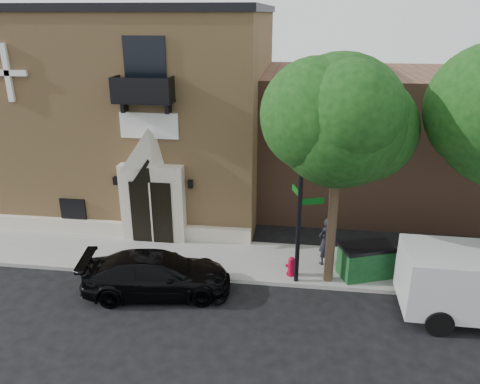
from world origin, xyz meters
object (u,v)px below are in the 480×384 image
object	(u,v)px
black_sedan	(157,274)
street_sign	(300,204)
dumpster	(365,260)
pedestrian_near	(326,241)
fire_hydrant	(291,266)

from	to	relation	value
black_sedan	street_sign	bearing A→B (deg)	-84.92
dumpster	pedestrian_near	bearing A→B (deg)	132.75
black_sedan	pedestrian_near	bearing A→B (deg)	-75.12
dumpster	pedestrian_near	size ratio (longest dim) A/B	1.11
dumpster	pedestrian_near	world-z (taller)	pedestrian_near
fire_hydrant	pedestrian_near	world-z (taller)	pedestrian_near
fire_hydrant	dumpster	distance (m)	2.63
dumpster	street_sign	bearing A→B (deg)	174.82
black_sedan	street_sign	xyz separation A→B (m)	(4.68, 1.17, 2.33)
pedestrian_near	fire_hydrant	bearing A→B (deg)	3.00
street_sign	pedestrian_near	world-z (taller)	street_sign
dumpster	fire_hydrant	bearing A→B (deg)	166.39
street_sign	pedestrian_near	xyz separation A→B (m)	(1.03, 1.35, -1.98)
dumpster	pedestrian_near	xyz separation A→B (m)	(-1.37, 0.69, 0.32)
street_sign	dumpster	size ratio (longest dim) A/B	2.81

